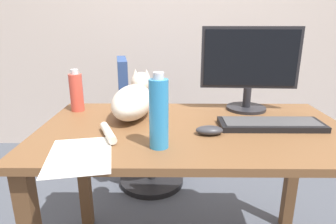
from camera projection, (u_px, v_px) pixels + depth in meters
back_wall at (182, 9)px, 2.59m from camera, size 6.00×0.04×2.60m
desk at (193, 151)px, 1.28m from camera, size 1.32×0.75×0.76m
office_chair at (144, 132)px, 2.11m from camera, size 0.49×0.48×0.96m
monitor at (250, 66)px, 1.43m from camera, size 0.48×0.20×0.41m
keyboard at (271, 124)px, 1.24m from camera, size 0.44×0.15×0.03m
cat at (134, 99)px, 1.37m from camera, size 0.22×0.61×0.20m
computer_mouse at (209, 130)px, 1.16m from camera, size 0.11×0.06×0.04m
paper_sheet at (80, 155)px, 0.98m from camera, size 0.26×0.33×0.00m
water_bottle at (76, 92)px, 1.45m from camera, size 0.07×0.07×0.21m
spray_bottle at (159, 113)px, 1.01m from camera, size 0.07×0.07×0.27m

